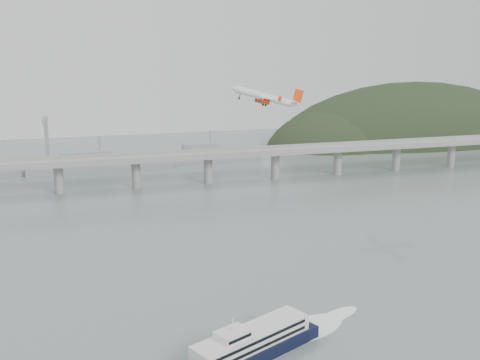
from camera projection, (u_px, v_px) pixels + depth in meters
name	position (u px, v px, depth m)	size (l,w,h in m)	color
ground	(283.00, 310.00, 203.09)	(900.00, 900.00, 0.00)	slate
bridge	(178.00, 160.00, 385.39)	(800.00, 22.00, 23.90)	gray
headland	(422.00, 157.00, 596.57)	(365.00, 155.00, 156.00)	black
ferry	(252.00, 344.00, 171.50)	(74.98, 39.96, 15.11)	black
airliner	(266.00, 97.00, 264.21)	(36.79, 33.27, 12.45)	silver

